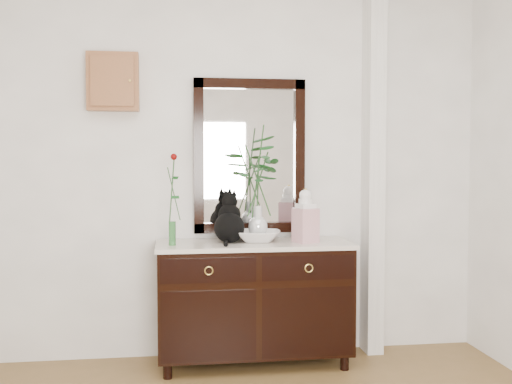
{
  "coord_description": "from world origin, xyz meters",
  "views": [
    {
      "loc": [
        -0.45,
        -2.3,
        1.41
      ],
      "look_at": [
        0.1,
        1.63,
        1.2
      ],
      "focal_mm": 42.0,
      "sensor_mm": 36.0,
      "label": 1
    }
  ],
  "objects": [
    {
      "name": "bud_vase_rose",
      "position": [
        -0.45,
        1.66,
        1.16
      ],
      "size": [
        0.09,
        0.09,
        0.62
      ],
      "primitive_type": null,
      "rotation": [
        0.0,
        0.0,
        -0.18
      ],
      "color": "#306B33",
      "rests_on": "sideboard"
    },
    {
      "name": "pilaster",
      "position": [
        1.0,
        1.9,
        1.35
      ],
      "size": [
        0.12,
        0.2,
        2.7
      ],
      "primitive_type": "cube",
      "color": "white",
      "rests_on": "ground"
    },
    {
      "name": "cat",
      "position": [
        -0.07,
        1.76,
        1.02
      ],
      "size": [
        0.27,
        0.32,
        0.34
      ],
      "primitive_type": null,
      "rotation": [
        0.0,
        0.0,
        -0.12
      ],
      "color": "black",
      "rests_on": "sideboard"
    },
    {
      "name": "wall_mirror",
      "position": [
        0.1,
        1.97,
        1.44
      ],
      "size": [
        0.8,
        0.06,
        1.1
      ],
      "color": "black",
      "rests_on": "wall_back"
    },
    {
      "name": "ginger_jar",
      "position": [
        0.45,
        1.68,
        1.04
      ],
      "size": [
        0.18,
        0.18,
        0.37
      ],
      "primitive_type": null,
      "rotation": [
        0.0,
        0.0,
        0.37
      ],
      "color": "white",
      "rests_on": "sideboard"
    },
    {
      "name": "sideboard",
      "position": [
        0.1,
        1.73,
        0.47
      ],
      "size": [
        1.33,
        0.52,
        0.82
      ],
      "color": "black",
      "rests_on": "ground"
    },
    {
      "name": "vase_branches",
      "position": [
        0.13,
        1.76,
        1.27
      ],
      "size": [
        0.5,
        0.5,
        0.8
      ],
      "primitive_type": null,
      "rotation": [
        0.0,
        0.0,
        0.4
      ],
      "color": "silver",
      "rests_on": "lotus_bowl"
    },
    {
      "name": "wall_back",
      "position": [
        0.0,
        1.98,
        1.35
      ],
      "size": [
        3.6,
        0.04,
        2.7
      ],
      "primitive_type": "cube",
      "color": "white",
      "rests_on": "ground"
    },
    {
      "name": "key_cabinet",
      "position": [
        -0.85,
        1.94,
        1.95
      ],
      "size": [
        0.35,
        0.1,
        0.4
      ],
      "primitive_type": "cube",
      "color": "brown",
      "rests_on": "wall_back"
    },
    {
      "name": "lotus_bowl",
      "position": [
        0.13,
        1.76,
        0.89
      ],
      "size": [
        0.37,
        0.37,
        0.08
      ],
      "primitive_type": "imported",
      "rotation": [
        0.0,
        0.0,
        -0.21
      ],
      "color": "white",
      "rests_on": "sideboard"
    }
  ]
}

